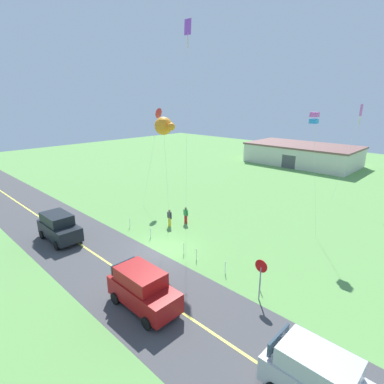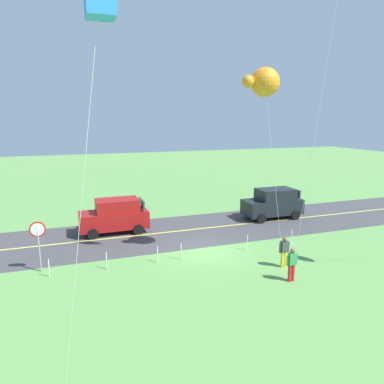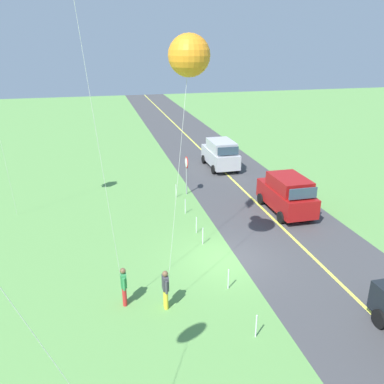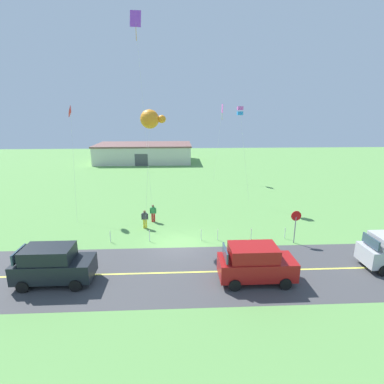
{
  "view_description": "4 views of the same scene",
  "coord_description": "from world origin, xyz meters",
  "px_view_note": "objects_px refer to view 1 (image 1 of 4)",
  "views": [
    {
      "loc": [
        16.28,
        -13.57,
        11.12
      ],
      "look_at": [
        1.45,
        1.83,
        4.55
      ],
      "focal_mm": 28.33,
      "sensor_mm": 36.0,
      "label": 1
    },
    {
      "loc": [
        7.14,
        17.97,
        7.43
      ],
      "look_at": [
        1.47,
        1.85,
        3.89
      ],
      "focal_mm": 33.54,
      "sensor_mm": 36.0,
      "label": 2
    },
    {
      "loc": [
        -15.66,
        5.51,
        9.63
      ],
      "look_at": [
        -0.03,
        1.68,
        3.51
      ],
      "focal_mm": 37.82,
      "sensor_mm": 36.0,
      "label": 3
    },
    {
      "loc": [
        -0.05,
        -20.45,
        9.69
      ],
      "look_at": [
        1.05,
        2.23,
        3.48
      ],
      "focal_mm": 27.74,
      "sensor_mm": 36.0,
      "label": 4
    }
  ],
  "objects_px": {
    "kite_red_low": "(164,126)",
    "car_parked_west_near": "(59,227)",
    "stop_sign": "(261,272)",
    "person_adult_near": "(170,217)",
    "kite_blue_mid": "(188,33)",
    "car_suv_foreground": "(143,289)",
    "kite_yellow_high": "(159,114)",
    "car_parked_east_near": "(321,380)",
    "kite_pink_drift": "(314,118)",
    "warehouse_distant": "(302,154)",
    "kite_green_far": "(361,112)",
    "person_adult_companion": "(186,215)"
  },
  "relations": [
    {
      "from": "person_adult_companion",
      "to": "person_adult_near",
      "type": "bearing_deg",
      "value": 70.73
    },
    {
      "from": "person_adult_companion",
      "to": "car_parked_west_near",
      "type": "bearing_deg",
      "value": 64.52
    },
    {
      "from": "kite_pink_drift",
      "to": "warehouse_distant",
      "type": "bearing_deg",
      "value": 114.92
    },
    {
      "from": "kite_blue_mid",
      "to": "car_parked_west_near",
      "type": "bearing_deg",
      "value": -110.37
    },
    {
      "from": "warehouse_distant",
      "to": "kite_yellow_high",
      "type": "bearing_deg",
      "value": -96.16
    },
    {
      "from": "kite_green_far",
      "to": "kite_pink_drift",
      "type": "height_order",
      "value": "kite_green_far"
    },
    {
      "from": "person_adult_near",
      "to": "kite_red_low",
      "type": "distance_m",
      "value": 8.37
    },
    {
      "from": "car_suv_foreground",
      "to": "kite_yellow_high",
      "type": "xyz_separation_m",
      "value": [
        -14.28,
        13.55,
        8.45
      ]
    },
    {
      "from": "stop_sign",
      "to": "car_suv_foreground",
      "type": "bearing_deg",
      "value": -130.56
    },
    {
      "from": "car_suv_foreground",
      "to": "car_parked_east_near",
      "type": "bearing_deg",
      "value": 6.79
    },
    {
      "from": "car_suv_foreground",
      "to": "kite_pink_drift",
      "type": "height_order",
      "value": "kite_pink_drift"
    },
    {
      "from": "car_suv_foreground",
      "to": "kite_yellow_high",
      "type": "height_order",
      "value": "kite_yellow_high"
    },
    {
      "from": "stop_sign",
      "to": "kite_blue_mid",
      "type": "distance_m",
      "value": 19.86
    },
    {
      "from": "car_suv_foreground",
      "to": "warehouse_distant",
      "type": "bearing_deg",
      "value": 104.22
    },
    {
      "from": "car_suv_foreground",
      "to": "kite_red_low",
      "type": "relative_size",
      "value": 0.45
    },
    {
      "from": "stop_sign",
      "to": "kite_pink_drift",
      "type": "relative_size",
      "value": 0.25
    },
    {
      "from": "car_suv_foreground",
      "to": "warehouse_distant",
      "type": "xyz_separation_m",
      "value": [
        -11.04,
        43.58,
        0.6
      ]
    },
    {
      "from": "kite_red_low",
      "to": "car_parked_west_near",
      "type": "bearing_deg",
      "value": -127.08
    },
    {
      "from": "car_parked_west_near",
      "to": "person_adult_near",
      "type": "relative_size",
      "value": 2.75
    },
    {
      "from": "kite_blue_mid",
      "to": "kite_pink_drift",
      "type": "bearing_deg",
      "value": 23.94
    },
    {
      "from": "car_parked_west_near",
      "to": "car_parked_east_near",
      "type": "relative_size",
      "value": 1.0
    },
    {
      "from": "kite_red_low",
      "to": "kite_green_far",
      "type": "bearing_deg",
      "value": 67.6
    },
    {
      "from": "stop_sign",
      "to": "kite_red_low",
      "type": "relative_size",
      "value": 0.26
    },
    {
      "from": "warehouse_distant",
      "to": "person_adult_near",
      "type": "bearing_deg",
      "value": -83.9
    },
    {
      "from": "car_parked_west_near",
      "to": "kite_red_low",
      "type": "distance_m",
      "value": 11.85
    },
    {
      "from": "stop_sign",
      "to": "kite_red_low",
      "type": "xyz_separation_m",
      "value": [
        -10.72,
        2.38,
        7.31
      ]
    },
    {
      "from": "kite_green_far",
      "to": "warehouse_distant",
      "type": "relative_size",
      "value": 0.58
    },
    {
      "from": "car_suv_foreground",
      "to": "kite_blue_mid",
      "type": "height_order",
      "value": "kite_blue_mid"
    },
    {
      "from": "person_adult_near",
      "to": "kite_blue_mid",
      "type": "relative_size",
      "value": 0.09
    },
    {
      "from": "car_parked_west_near",
      "to": "kite_green_far",
      "type": "xyz_separation_m",
      "value": [
        13.58,
        27.11,
        8.68
      ]
    },
    {
      "from": "kite_yellow_high",
      "to": "warehouse_distant",
      "type": "height_order",
      "value": "kite_yellow_high"
    },
    {
      "from": "person_adult_near",
      "to": "kite_pink_drift",
      "type": "distance_m",
      "value": 14.61
    },
    {
      "from": "kite_green_far",
      "to": "warehouse_distant",
      "type": "bearing_deg",
      "value": 128.81
    },
    {
      "from": "car_parked_west_near",
      "to": "kite_blue_mid",
      "type": "xyz_separation_m",
      "value": [
        4.06,
        10.92,
        15.2
      ]
    },
    {
      "from": "stop_sign",
      "to": "kite_pink_drift",
      "type": "distance_m",
      "value": 13.39
    },
    {
      "from": "person_adult_near",
      "to": "kite_pink_drift",
      "type": "bearing_deg",
      "value": 125.49
    },
    {
      "from": "kite_blue_mid",
      "to": "warehouse_distant",
      "type": "xyz_separation_m",
      "value": [
        -3.39,
        32.25,
        -14.6
      ]
    },
    {
      "from": "car_parked_east_near",
      "to": "kite_blue_mid",
      "type": "bearing_deg",
      "value": 148.97
    },
    {
      "from": "person_adult_near",
      "to": "kite_blue_mid",
      "type": "xyz_separation_m",
      "value": [
        -0.35,
        2.79,
        15.49
      ]
    },
    {
      "from": "warehouse_distant",
      "to": "person_adult_companion",
      "type": "bearing_deg",
      "value": -82.65
    },
    {
      "from": "car_parked_east_near",
      "to": "kite_blue_mid",
      "type": "distance_m",
      "value": 24.97
    },
    {
      "from": "kite_yellow_high",
      "to": "warehouse_distant",
      "type": "bearing_deg",
      "value": 83.84
    },
    {
      "from": "kite_red_low",
      "to": "kite_green_far",
      "type": "xyz_separation_m",
      "value": [
        8.29,
        20.11,
        0.72
      ]
    },
    {
      "from": "car_parked_east_near",
      "to": "stop_sign",
      "type": "distance_m",
      "value": 6.4
    },
    {
      "from": "car_parked_west_near",
      "to": "warehouse_distant",
      "type": "relative_size",
      "value": 0.24
    },
    {
      "from": "stop_sign",
      "to": "kite_yellow_high",
      "type": "xyz_separation_m",
      "value": [
        -18.59,
        8.52,
        7.8
      ]
    },
    {
      "from": "car_parked_west_near",
      "to": "stop_sign",
      "type": "height_order",
      "value": "stop_sign"
    },
    {
      "from": "car_parked_west_near",
      "to": "person_adult_companion",
      "type": "xyz_separation_m",
      "value": [
        4.99,
        9.63,
        -0.29
      ]
    },
    {
      "from": "car_parked_east_near",
      "to": "person_adult_near",
      "type": "xyz_separation_m",
      "value": [
        -16.62,
        7.42,
        -0.29
      ]
    },
    {
      "from": "person_adult_companion",
      "to": "kite_pink_drift",
      "type": "xyz_separation_m",
      "value": [
        8.67,
        5.56,
        8.83
      ]
    }
  ]
}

